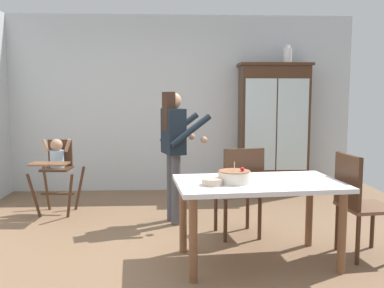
# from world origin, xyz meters

# --- Properties ---
(ground_plane) EXTENTS (6.24, 6.24, 0.00)m
(ground_plane) POSITION_xyz_m (0.00, 0.00, 0.00)
(ground_plane) COLOR brown
(wall_back) EXTENTS (5.32, 0.06, 2.70)m
(wall_back) POSITION_xyz_m (0.00, 2.63, 1.35)
(wall_back) COLOR silver
(wall_back) RESTS_ON ground_plane
(china_cabinet) EXTENTS (1.07, 0.48, 1.96)m
(china_cabinet) POSITION_xyz_m (1.41, 2.37, 0.99)
(china_cabinet) COLOR #422819
(china_cabinet) RESTS_ON ground_plane
(ceramic_vase) EXTENTS (0.13, 0.13, 0.27)m
(ceramic_vase) POSITION_xyz_m (1.60, 2.37, 2.08)
(ceramic_vase) COLOR white
(ceramic_vase) RESTS_ON china_cabinet
(high_chair_with_toddler) EXTENTS (0.61, 0.71, 0.95)m
(high_chair_with_toddler) POSITION_xyz_m (-1.58, 1.33, 0.65)
(high_chair_with_toddler) COLOR #422819
(high_chair_with_toddler) RESTS_ON ground_plane
(adult_person) EXTENTS (0.61, 0.60, 1.53)m
(adult_person) POSITION_xyz_m (-0.11, 0.87, 0.97)
(adult_person) COLOR #47474C
(adult_person) RESTS_ON ground_plane
(dining_table) EXTENTS (1.51, 0.98, 0.74)m
(dining_table) POSITION_xyz_m (0.63, -0.36, 0.64)
(dining_table) COLOR silver
(dining_table) RESTS_ON ground_plane
(birthday_cake) EXTENTS (0.28, 0.28, 0.19)m
(birthday_cake) POSITION_xyz_m (0.40, -0.43, 0.79)
(birthday_cake) COLOR beige
(birthday_cake) RESTS_ON dining_table
(serving_bowl) EXTENTS (0.18, 0.18, 0.05)m
(serving_bowl) POSITION_xyz_m (0.21, -0.50, 0.77)
(serving_bowl) COLOR #C6AD93
(serving_bowl) RESTS_ON dining_table
(dining_chair_far_side) EXTENTS (0.51, 0.51, 0.96)m
(dining_chair_far_side) POSITION_xyz_m (0.57, 0.28, 0.56)
(dining_chair_far_side) COLOR #422819
(dining_chair_far_side) RESTS_ON ground_plane
(dining_chair_right_end) EXTENTS (0.49, 0.49, 0.96)m
(dining_chair_right_end) POSITION_xyz_m (1.56, -0.27, 0.56)
(dining_chair_right_end) COLOR #422819
(dining_chair_right_end) RESTS_ON ground_plane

